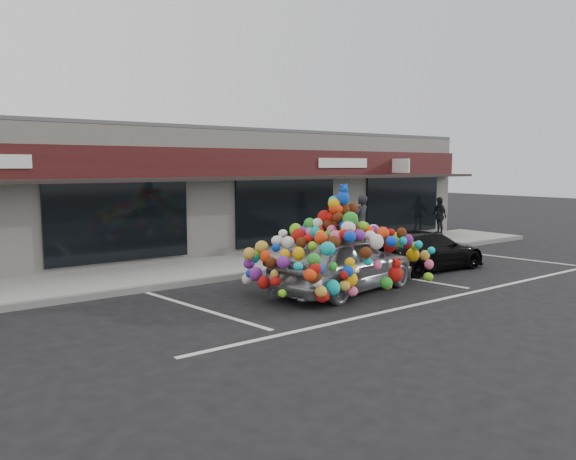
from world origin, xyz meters
TOP-DOWN VIEW (x-y plane):
  - ground at (0.00, 0.00)m, footprint 90.00×90.00m
  - shop_building at (0.00, 8.44)m, footprint 24.00×7.20m
  - sidewalk at (0.00, 4.00)m, footprint 26.00×3.00m
  - kerb at (0.00, 2.50)m, footprint 26.00×0.18m
  - parking_stripe_left at (-3.20, 0.20)m, footprint 0.73×4.37m
  - parking_stripe_mid at (2.80, 0.20)m, footprint 0.73×4.37m
  - parking_stripe_right at (8.20, 0.20)m, footprint 0.73×4.37m
  - lane_line at (2.00, -2.30)m, footprint 14.00×0.12m
  - toy_car at (0.36, -0.38)m, footprint 3.02×4.72m
  - black_sedan at (4.24, 0.31)m, footprint 1.75×4.03m
  - pedestrian_a at (4.92, 3.74)m, footprint 0.76×0.57m
  - pedestrian_c at (10.60, 4.84)m, footprint 1.00×0.65m

SIDE VIEW (x-z plane):
  - ground at x=0.00m, z-range 0.00..0.00m
  - parking_stripe_left at x=-3.20m, z-range 0.00..0.01m
  - parking_stripe_mid at x=2.80m, z-range 0.00..0.01m
  - parking_stripe_right at x=8.20m, z-range 0.00..0.01m
  - lane_line at x=2.00m, z-range 0.00..0.01m
  - sidewalk at x=0.00m, z-range 0.00..0.15m
  - kerb at x=0.00m, z-range -0.01..0.15m
  - black_sedan at x=4.24m, z-range 0.00..1.16m
  - toy_car at x=0.36m, z-range -0.42..2.17m
  - pedestrian_c at x=10.60m, z-range 0.15..1.74m
  - pedestrian_a at x=4.92m, z-range 0.15..2.04m
  - shop_building at x=0.00m, z-range 0.01..4.32m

